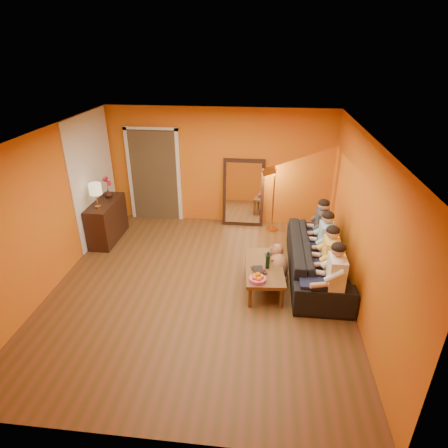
# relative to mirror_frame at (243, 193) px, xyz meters

# --- Properties ---
(room_shell) EXTENTS (5.00, 5.50, 2.60)m
(room_shell) POSITION_rel_mirror_frame_xyz_m (-0.55, -2.26, 0.54)
(room_shell) COLOR brown
(room_shell) RESTS_ON ground
(white_accent) EXTENTS (0.02, 1.90, 2.58)m
(white_accent) POSITION_rel_mirror_frame_xyz_m (-3.04, -0.88, 0.54)
(white_accent) COLOR white
(white_accent) RESTS_ON wall_left
(doorway_recess) EXTENTS (1.06, 0.30, 2.10)m
(doorway_recess) POSITION_rel_mirror_frame_xyz_m (-2.05, 0.20, 0.29)
(doorway_recess) COLOR #3F2D19
(doorway_recess) RESTS_ON floor
(door_jamb_left) EXTENTS (0.08, 0.06, 2.20)m
(door_jamb_left) POSITION_rel_mirror_frame_xyz_m (-2.62, 0.08, 0.29)
(door_jamb_left) COLOR white
(door_jamb_left) RESTS_ON wall_back
(door_jamb_right) EXTENTS (0.08, 0.06, 2.20)m
(door_jamb_right) POSITION_rel_mirror_frame_xyz_m (-1.48, 0.08, 0.29)
(door_jamb_right) COLOR white
(door_jamb_right) RESTS_ON wall_back
(door_header) EXTENTS (1.22, 0.06, 0.08)m
(door_header) POSITION_rel_mirror_frame_xyz_m (-2.05, 0.08, 1.36)
(door_header) COLOR white
(door_header) RESTS_ON wall_back
(mirror_frame) EXTENTS (0.92, 0.27, 1.51)m
(mirror_frame) POSITION_rel_mirror_frame_xyz_m (0.00, 0.00, 0.00)
(mirror_frame) COLOR #321A10
(mirror_frame) RESTS_ON floor
(mirror_glass) EXTENTS (0.78, 0.21, 1.35)m
(mirror_glass) POSITION_rel_mirror_frame_xyz_m (0.00, -0.04, 0.00)
(mirror_glass) COLOR white
(mirror_glass) RESTS_ON mirror_frame
(sideboard) EXTENTS (0.44, 1.18, 0.85)m
(sideboard) POSITION_rel_mirror_frame_xyz_m (-2.79, -1.08, -0.34)
(sideboard) COLOR #321A10
(sideboard) RESTS_ON floor
(table_lamp) EXTENTS (0.24, 0.24, 0.51)m
(table_lamp) POSITION_rel_mirror_frame_xyz_m (-2.79, -1.38, 0.34)
(table_lamp) COLOR beige
(table_lamp) RESTS_ON sideboard
(sofa) EXTENTS (2.42, 0.95, 0.71)m
(sofa) POSITION_rel_mirror_frame_xyz_m (1.45, -2.02, -0.41)
(sofa) COLOR black
(sofa) RESTS_ON floor
(coffee_table) EXTENTS (0.71, 1.26, 0.42)m
(coffee_table) POSITION_rel_mirror_frame_xyz_m (0.52, -2.48, -0.55)
(coffee_table) COLOR brown
(coffee_table) RESTS_ON floor
(floor_lamp) EXTENTS (0.32, 0.26, 1.44)m
(floor_lamp) POSITION_rel_mirror_frame_xyz_m (0.67, -0.28, -0.04)
(floor_lamp) COLOR gold
(floor_lamp) RESTS_ON floor
(dog) EXTENTS (0.49, 0.65, 0.69)m
(dog) POSITION_rel_mirror_frame_xyz_m (0.76, -2.28, -0.41)
(dog) COLOR #996645
(dog) RESTS_ON floor
(person_far_left) EXTENTS (0.70, 0.44, 1.22)m
(person_far_left) POSITION_rel_mirror_frame_xyz_m (1.58, -3.02, -0.15)
(person_far_left) COLOR silver
(person_far_left) RESTS_ON sofa
(person_mid_left) EXTENTS (0.70, 0.44, 1.22)m
(person_mid_left) POSITION_rel_mirror_frame_xyz_m (1.58, -2.47, -0.15)
(person_mid_left) COLOR #E9C14D
(person_mid_left) RESTS_ON sofa
(person_mid_right) EXTENTS (0.70, 0.44, 1.22)m
(person_mid_right) POSITION_rel_mirror_frame_xyz_m (1.58, -1.92, -0.15)
(person_mid_right) COLOR #8EC0DC
(person_mid_right) RESTS_ON sofa
(person_far_right) EXTENTS (0.70, 0.44, 1.22)m
(person_far_right) POSITION_rel_mirror_frame_xyz_m (1.58, -1.37, -0.15)
(person_far_right) COLOR #38383E
(person_far_right) RESTS_ON sofa
(fruit_bowl) EXTENTS (0.26, 0.26, 0.16)m
(fruit_bowl) POSITION_rel_mirror_frame_xyz_m (0.42, -2.93, -0.26)
(fruit_bowl) COLOR #E24FA4
(fruit_bowl) RESTS_ON coffee_table
(wine_bottle) EXTENTS (0.07, 0.07, 0.31)m
(wine_bottle) POSITION_rel_mirror_frame_xyz_m (0.57, -2.53, -0.18)
(wine_bottle) COLOR black
(wine_bottle) RESTS_ON coffee_table
(tumbler) EXTENTS (0.10, 0.10, 0.09)m
(tumbler) POSITION_rel_mirror_frame_xyz_m (0.64, -2.36, -0.30)
(tumbler) COLOR #B27F3F
(tumbler) RESTS_ON coffee_table
(laptop) EXTENTS (0.37, 0.33, 0.03)m
(laptop) POSITION_rel_mirror_frame_xyz_m (0.70, -2.13, -0.33)
(laptop) COLOR black
(laptop) RESTS_ON coffee_table
(book_lower) EXTENTS (0.28, 0.32, 0.02)m
(book_lower) POSITION_rel_mirror_frame_xyz_m (0.34, -2.68, -0.33)
(book_lower) COLOR #321A10
(book_lower) RESTS_ON coffee_table
(book_mid) EXTENTS (0.19, 0.24, 0.02)m
(book_mid) POSITION_rel_mirror_frame_xyz_m (0.35, -2.67, -0.31)
(book_mid) COLOR red
(book_mid) RESTS_ON book_lower
(book_upper) EXTENTS (0.18, 0.23, 0.02)m
(book_upper) POSITION_rel_mirror_frame_xyz_m (0.34, -2.69, -0.29)
(book_upper) COLOR black
(book_upper) RESTS_ON book_mid
(vase) EXTENTS (0.16, 0.16, 0.17)m
(vase) POSITION_rel_mirror_frame_xyz_m (-2.79, -0.83, 0.18)
(vase) COLOR #321A10
(vase) RESTS_ON sideboard
(flowers) EXTENTS (0.17, 0.17, 0.48)m
(flowers) POSITION_rel_mirror_frame_xyz_m (-2.79, -0.83, 0.45)
(flowers) COLOR red
(flowers) RESTS_ON vase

